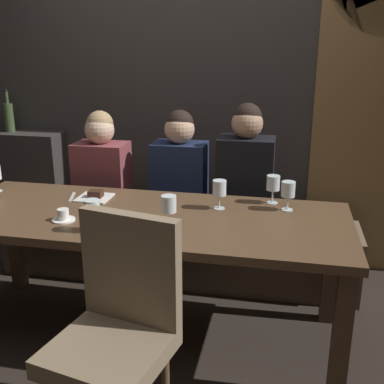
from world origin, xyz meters
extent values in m
plane|color=black|center=(0.00, 0.00, 0.00)|extent=(9.00, 9.00, 0.00)
cube|color=#383330|center=(0.00, 1.22, 1.50)|extent=(6.00, 0.12, 3.00)
cube|color=olive|center=(1.35, 1.15, 1.05)|extent=(0.90, 0.05, 2.10)
cube|color=#2F2B29|center=(-1.55, 1.04, 0.47)|extent=(1.10, 0.28, 0.95)
cube|color=#493422|center=(1.03, -0.35, 0.35)|extent=(0.08, 0.08, 0.69)
cube|color=#493422|center=(-1.03, 0.35, 0.35)|extent=(0.08, 0.08, 0.69)
cube|color=#493422|center=(1.03, 0.35, 0.35)|extent=(0.08, 0.08, 0.69)
cube|color=brown|center=(0.00, 0.00, 0.72)|extent=(2.20, 0.84, 0.04)
cube|color=#4A3C2E|center=(0.00, 0.70, 0.17)|extent=(2.50, 0.40, 0.35)
cube|color=brown|center=(0.00, 0.70, 0.40)|extent=(2.50, 0.44, 0.10)
cylinder|color=brown|center=(-0.09, -0.62, 0.21)|extent=(0.04, 0.04, 0.42)
cylinder|color=brown|center=(0.27, -0.62, 0.21)|extent=(0.04, 0.04, 0.42)
cube|color=#7F6B51|center=(0.09, -0.80, 0.46)|extent=(0.52, 0.52, 0.08)
cube|color=#7F6B51|center=(0.13, -0.61, 0.74)|extent=(0.44, 0.15, 0.48)
cube|color=brown|center=(-0.51, 0.67, 0.71)|extent=(0.36, 0.24, 0.52)
sphere|color=#DBB293|center=(-0.51, 0.67, 1.06)|extent=(0.20, 0.20, 0.20)
sphere|color=#9E7F56|center=(-0.51, 0.68, 1.10)|extent=(0.18, 0.18, 0.18)
cube|color=#192342|center=(0.03, 0.72, 0.72)|extent=(0.36, 0.24, 0.54)
sphere|color=tan|center=(0.03, 0.72, 1.08)|extent=(0.20, 0.20, 0.20)
sphere|color=black|center=(0.03, 0.73, 1.11)|extent=(0.18, 0.18, 0.18)
cube|color=black|center=(0.48, 0.68, 0.75)|extent=(0.36, 0.24, 0.60)
sphere|color=tan|center=(0.48, 0.68, 1.14)|extent=(0.20, 0.20, 0.20)
sphere|color=black|center=(0.48, 0.69, 1.17)|extent=(0.18, 0.18, 0.18)
cylinder|color=#384728|center=(-1.42, 1.04, 1.06)|extent=(0.08, 0.08, 0.22)
cylinder|color=#384728|center=(-1.42, 1.04, 1.21)|extent=(0.03, 0.03, 0.09)
cylinder|color=black|center=(-1.42, 1.04, 1.27)|extent=(0.03, 0.03, 0.02)
cylinder|color=silver|center=(0.18, -0.14, 0.74)|extent=(0.06, 0.06, 0.00)
cylinder|color=silver|center=(0.18, -0.14, 0.78)|extent=(0.01, 0.01, 0.07)
cylinder|color=silver|center=(0.18, -0.14, 0.86)|extent=(0.08, 0.08, 0.08)
cylinder|color=silver|center=(0.38, 0.17, 0.74)|extent=(0.06, 0.06, 0.00)
cylinder|color=silver|center=(0.38, 0.17, 0.78)|extent=(0.01, 0.01, 0.07)
cylinder|color=silver|center=(0.38, 0.17, 0.86)|extent=(0.08, 0.08, 0.08)
cylinder|color=gold|center=(0.38, 0.17, 0.84)|extent=(0.07, 0.07, 0.03)
cylinder|color=silver|center=(0.67, 0.33, 0.74)|extent=(0.06, 0.06, 0.00)
cylinder|color=silver|center=(0.67, 0.33, 0.78)|extent=(0.01, 0.01, 0.07)
cylinder|color=silver|center=(0.67, 0.33, 0.86)|extent=(0.08, 0.08, 0.08)
cylinder|color=maroon|center=(0.67, 0.33, 0.84)|extent=(0.07, 0.07, 0.03)
cylinder|color=silver|center=(0.76, 0.23, 0.74)|extent=(0.06, 0.06, 0.00)
cylinder|color=silver|center=(0.76, 0.23, 0.78)|extent=(0.01, 0.01, 0.07)
cylinder|color=silver|center=(0.76, 0.23, 0.86)|extent=(0.08, 0.08, 0.08)
cylinder|color=silver|center=(-0.17, -0.28, 0.74)|extent=(0.06, 0.06, 0.00)
cylinder|color=silver|center=(-0.17, -0.28, 0.78)|extent=(0.01, 0.01, 0.07)
cylinder|color=silver|center=(-0.17, -0.28, 0.86)|extent=(0.08, 0.08, 0.08)
cylinder|color=white|center=(-0.38, -0.17, 0.74)|extent=(0.12, 0.12, 0.01)
cylinder|color=white|center=(-0.38, -0.17, 0.78)|extent=(0.06, 0.06, 0.06)
cylinder|color=brown|center=(-0.38, -0.17, 0.80)|extent=(0.05, 0.05, 0.01)
cube|color=white|center=(-0.37, 0.20, 0.74)|extent=(0.19, 0.19, 0.01)
cube|color=#381E14|center=(-0.36, 0.20, 0.77)|extent=(0.08, 0.06, 0.04)
cube|color=silver|center=(-0.51, 0.19, 0.74)|extent=(0.06, 0.17, 0.01)
cube|color=silver|center=(0.03, -0.23, 0.74)|extent=(0.13, 0.13, 0.01)
camera|label=1|loc=(0.74, -2.28, 1.63)|focal=43.99mm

